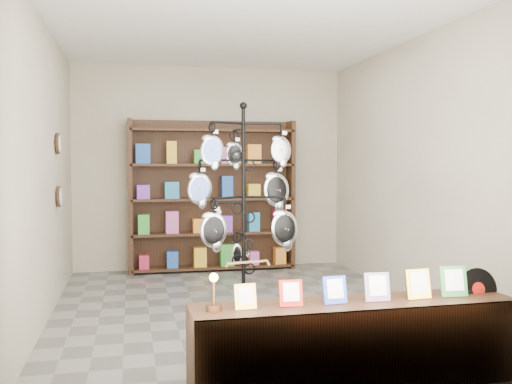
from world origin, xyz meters
TOP-DOWN VIEW (x-y plane):
  - ground at (0.00, 0.00)m, footprint 5.00×5.00m
  - room_envelope at (0.00, 0.00)m, footprint 5.00×5.00m
  - display_tree at (-0.11, -0.61)m, footprint 1.11×1.00m
  - front_shelf at (0.40, -2.20)m, footprint 2.39×0.53m
  - back_shelving at (0.00, 2.30)m, footprint 2.42×0.36m
  - wall_clocks at (-1.97, 0.80)m, footprint 0.03×0.24m

SIDE VIEW (x-z plane):
  - ground at x=0.00m, z-range 0.00..0.00m
  - front_shelf at x=0.40m, z-range -0.13..0.72m
  - back_shelving at x=0.00m, z-range -0.07..2.13m
  - display_tree at x=-0.11m, z-range 0.17..2.33m
  - wall_clocks at x=-1.97m, z-range 1.08..1.92m
  - room_envelope at x=0.00m, z-range -0.65..4.35m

